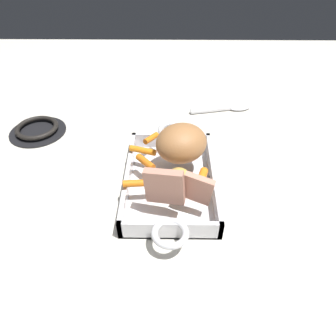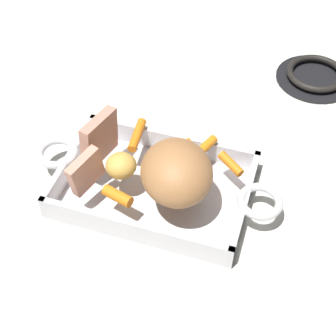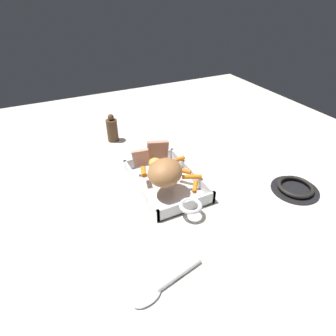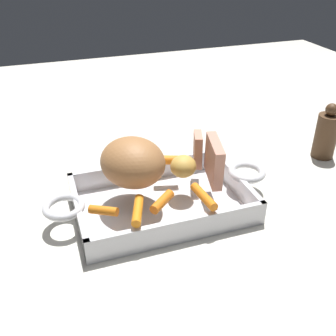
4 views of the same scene
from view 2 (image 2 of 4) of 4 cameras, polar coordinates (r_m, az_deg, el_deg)
ground_plane at (r=0.84m, az=-1.54°, el=-2.85°), size 2.11×2.11×0.00m
roasting_dish at (r=0.83m, az=-1.56°, el=-2.14°), size 0.42×0.21×0.05m
pork_roast at (r=0.75m, az=1.00°, el=-0.51°), size 0.15×0.16×0.09m
roast_slice_thin at (r=0.81m, az=-7.89°, el=3.42°), size 0.04×0.09×0.08m
roast_slice_outer at (r=0.77m, az=-9.46°, el=-0.40°), size 0.04×0.07×0.07m
baby_carrot_short at (r=0.83m, az=0.86°, el=2.41°), size 0.05×0.05×0.02m
baby_carrot_southwest at (r=0.83m, az=4.01°, el=2.16°), size 0.04×0.07×0.02m
baby_carrot_center_left at (r=0.85m, az=-3.59°, el=3.81°), size 0.02×0.07×0.02m
baby_carrot_center_right at (r=0.81m, az=7.25°, el=0.47°), size 0.05×0.04×0.02m
baby_carrot_northeast at (r=0.76m, az=-5.82°, el=-3.23°), size 0.05×0.03×0.02m
potato_whole at (r=0.79m, az=-5.43°, el=0.26°), size 0.07×0.07×0.04m
stove_burner_rear at (r=1.10m, az=16.62°, el=10.15°), size 0.16×0.16×0.02m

